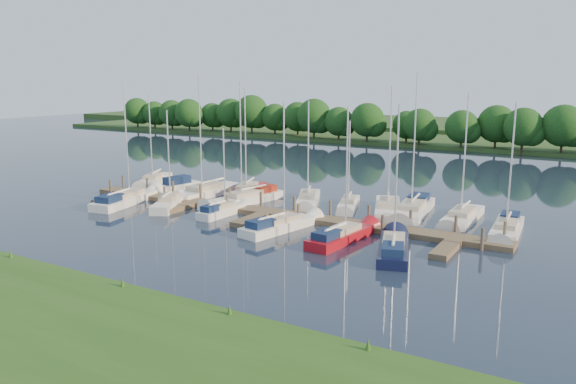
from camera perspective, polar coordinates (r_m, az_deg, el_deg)
The scene contains 24 objects.
ground at distance 42.16m, azimuth -7.75°, elevation -4.54°, with size 260.00×260.00×0.00m, color #182031.
near_bank at distance 31.83m, azimuth -26.16°, elevation -10.57°, with size 90.00×10.00×0.50m, color #264E16.
dock at distance 47.85m, azimuth -2.34°, elevation -2.26°, with size 40.00×6.00×0.40m.
mooring_pilings at distance 48.68m, azimuth -1.63°, elevation -1.54°, with size 38.24×2.84×2.00m.
far_shore at distance 110.23m, azimuth 17.18°, elevation 5.11°, with size 180.00×30.00×0.60m, color #234319.
distant_hill at distance 134.54m, azimuth 19.72°, elevation 6.18°, with size 220.00×40.00×1.40m, color #3A5726.
treeline at distance 96.71m, azimuth 16.96°, elevation 6.57°, with size 146.54×9.86×8.32m.
sailboat_n_0 at distance 64.34m, azimuth -13.50°, elevation 1.06°, with size 4.57×7.86×10.25m.
motorboat at distance 60.25m, azimuth -11.34°, elevation 0.54°, with size 2.63×5.92×1.79m.
sailboat_n_2 at distance 56.50m, azimuth -8.53°, elevation -0.16°, with size 2.74×9.80×12.42m.
sailboat_n_3 at distance 56.14m, azimuth -4.18°, elevation -0.14°, with size 4.42×8.65×11.18m.
sailboat_n_4 at distance 52.96m, azimuth -4.35°, elevation -0.79°, with size 3.67×9.23×11.67m.
sailboat_n_5 at distance 52.85m, azimuth 2.06°, elevation -0.86°, with size 4.45×7.65×9.93m.
sailboat_n_6 at distance 51.21m, azimuth 6.16°, elevation -1.32°, with size 3.14×6.40×8.24m.
sailboat_n_7 at distance 49.42m, azimuth 10.09°, elevation -1.89°, with size 4.59×8.84×11.40m.
sailboat_n_8 at distance 49.53m, azimuth 12.52°, elevation -1.91°, with size 3.37×10.04×12.53m.
sailboat_n_9 at distance 48.07m, azimuth 17.21°, elevation -2.62°, with size 2.05×8.48×10.84m.
sailboat_n_10 at distance 45.53m, azimuth 21.32°, elevation -3.62°, with size 2.36×8.10×10.26m.
sailboat_s_0 at distance 54.82m, azimuth -16.05°, elevation -0.79°, with size 3.54×9.24×11.64m.
sailboat_s_1 at distance 52.17m, azimuth -11.93°, elevation -1.25°, with size 4.10×6.85×9.27m.
sailboat_s_2 at distance 48.50m, azimuth -6.69°, elevation -1.99°, with size 1.62×5.92×7.81m.
sailboat_s_3 at distance 43.50m, azimuth -0.79°, elevation -3.49°, with size 3.21×8.10×10.29m.
sailboat_s_4 at distance 40.84m, azimuth 5.54°, elevation -4.54°, with size 2.60×7.91×10.07m.
sailboat_s_5 at distance 38.54m, azimuth 10.68°, elevation -5.68°, with size 3.96×8.08×10.33m.
Camera 1 is at (25.27, -31.70, 11.56)m, focal length 35.00 mm.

